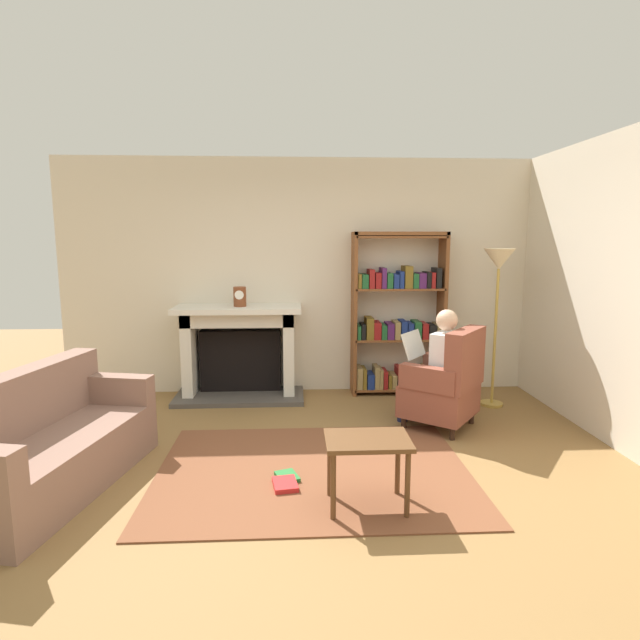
{
  "coord_description": "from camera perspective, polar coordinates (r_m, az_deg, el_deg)",
  "views": [
    {
      "loc": [
        -0.14,
        -3.42,
        1.78
      ],
      "look_at": [
        0.1,
        1.2,
        1.05
      ],
      "focal_mm": 28.63,
      "sensor_mm": 36.0,
      "label": 1
    }
  ],
  "objects": [
    {
      "name": "floor_lamp",
      "position": [
        5.67,
        19.31,
        4.94
      ],
      "size": [
        0.32,
        0.32,
        1.69
      ],
      "color": "#B7933F",
      "rests_on": "ground"
    },
    {
      "name": "fireplace",
      "position": [
        5.88,
        -8.97,
        -3.12
      ],
      "size": [
        1.44,
        0.64,
        1.05
      ],
      "color": "#4C4742",
      "rests_on": "ground"
    },
    {
      "name": "sofa_floral",
      "position": [
        4.23,
        -28.17,
        -12.33
      ],
      "size": [
        1.04,
        1.81,
        0.85
      ],
      "rotation": [
        0.0,
        0.0,
        1.37
      ],
      "color": "#866455",
      "rests_on": "ground"
    },
    {
      "name": "side_wall_right",
      "position": [
        5.46,
        27.82,
        3.41
      ],
      "size": [
        0.1,
        5.2,
        2.7
      ],
      "primitive_type": "cube",
      "color": "beige",
      "rests_on": "ground"
    },
    {
      "name": "bookshelf",
      "position": [
        5.95,
        8.64,
        0.14
      ],
      "size": [
        1.06,
        0.32,
        1.87
      ],
      "color": "brown",
      "rests_on": "ground"
    },
    {
      "name": "ground",
      "position": [
        3.86,
        -0.57,
        -18.49
      ],
      "size": [
        14.0,
        14.0,
        0.0
      ],
      "primitive_type": "plane",
      "color": "olive"
    },
    {
      "name": "seated_reader",
      "position": [
        5.0,
        12.75,
        -4.66
      ],
      "size": [
        0.59,
        0.57,
        1.14
      ],
      "rotation": [
        0.0,
        0.0,
        4.04
      ],
      "color": "white",
      "rests_on": "ground"
    },
    {
      "name": "armchair_reading",
      "position": [
        5.01,
        13.92,
        -7.01
      ],
      "size": [
        0.88,
        0.89,
        0.97
      ],
      "rotation": [
        0.0,
        0.0,
        4.04
      ],
      "color": "#331E14",
      "rests_on": "ground"
    },
    {
      "name": "scattered_books",
      "position": [
        3.93,
        -3.83,
        -17.54
      ],
      "size": [
        0.21,
        0.37,
        0.03
      ],
      "color": "#267233",
      "rests_on": "area_rug"
    },
    {
      "name": "side_table",
      "position": [
        3.49,
        5.32,
        -14.23
      ],
      "size": [
        0.56,
        0.39,
        0.49
      ],
      "color": "brown",
      "rests_on": "ground"
    },
    {
      "name": "area_rug",
      "position": [
        4.12,
        -0.76,
        -16.5
      ],
      "size": [
        2.4,
        1.8,
        0.01
      ],
      "primitive_type": "cube",
      "color": "brown",
      "rests_on": "ground"
    },
    {
      "name": "back_wall",
      "position": [
        5.99,
        -1.64,
        4.83
      ],
      "size": [
        5.6,
        0.1,
        2.7
      ],
      "primitive_type": "cube",
      "color": "beige",
      "rests_on": "ground"
    },
    {
      "name": "mantel_clock",
      "position": [
        5.69,
        -8.95,
        2.6
      ],
      "size": [
        0.14,
        0.14,
        0.22
      ],
      "color": "brown",
      "rests_on": "fireplace"
    }
  ]
}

